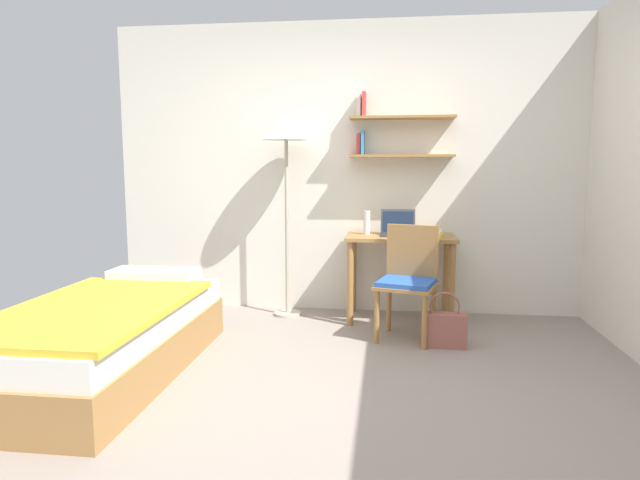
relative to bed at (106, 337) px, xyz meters
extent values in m
plane|color=gray|center=(1.47, -0.22, -0.24)|extent=(5.28, 5.28, 0.00)
cube|color=silver|center=(1.47, 1.81, 1.06)|extent=(4.40, 0.05, 2.60)
cube|color=#9E703D|center=(1.88, 1.67, 1.18)|extent=(0.90, 0.22, 0.02)
cube|color=#D13D38|center=(1.51, 1.71, 1.28)|extent=(0.03, 0.12, 0.18)
cube|color=#3384C6|center=(1.54, 1.69, 1.29)|extent=(0.03, 0.16, 0.21)
cube|color=#9E703D|center=(1.88, 1.67, 1.50)|extent=(0.90, 0.22, 0.02)
cube|color=silver|center=(1.51, 1.71, 1.62)|extent=(0.03, 0.12, 0.21)
cube|color=#D13D38|center=(1.55, 1.69, 1.62)|extent=(0.03, 0.15, 0.21)
cube|color=#9E703D|center=(0.00, -0.01, -0.10)|extent=(0.93, 1.95, 0.28)
cube|color=silver|center=(0.00, -0.01, 0.12)|extent=(0.90, 1.89, 0.16)
cube|color=gold|center=(0.00, -0.12, 0.22)|extent=(0.95, 1.60, 0.04)
cube|color=white|center=(0.00, 0.75, 0.25)|extent=(0.65, 0.28, 0.10)
cube|color=#9E703D|center=(1.88, 1.48, 0.49)|extent=(0.93, 0.53, 0.03)
cylinder|color=#9E703D|center=(1.47, 1.27, 0.12)|extent=(0.06, 0.06, 0.71)
cylinder|color=#9E703D|center=(2.30, 1.27, 0.12)|extent=(0.06, 0.06, 0.71)
cylinder|color=#9E703D|center=(1.47, 1.70, 0.12)|extent=(0.06, 0.06, 0.71)
cylinder|color=#9E703D|center=(2.30, 1.70, 0.12)|extent=(0.06, 0.06, 0.71)
cube|color=#9E703D|center=(1.92, 0.94, 0.18)|extent=(0.52, 0.51, 0.03)
cube|color=blue|center=(1.92, 0.94, 0.21)|extent=(0.48, 0.47, 0.04)
cube|color=#9E703D|center=(1.97, 1.12, 0.43)|extent=(0.40, 0.14, 0.40)
cylinder|color=#9E703D|center=(1.70, 0.82, -0.04)|extent=(0.04, 0.04, 0.41)
cylinder|color=#9E703D|center=(2.05, 0.73, -0.04)|extent=(0.04, 0.04, 0.41)
cylinder|color=#9E703D|center=(1.80, 1.15, -0.04)|extent=(0.04, 0.04, 0.41)
cylinder|color=#9E703D|center=(2.14, 1.05, -0.04)|extent=(0.04, 0.04, 0.41)
cylinder|color=#B2A893|center=(0.89, 1.52, -0.23)|extent=(0.24, 0.24, 0.02)
cylinder|color=#B2A893|center=(0.89, 1.52, 0.55)|extent=(0.03, 0.03, 1.53)
cone|color=silver|center=(0.89, 1.52, 1.42)|extent=(0.41, 0.41, 0.22)
cube|color=#2D2D33|center=(1.86, 1.47, 0.51)|extent=(0.30, 0.23, 0.01)
cube|color=#2D2D33|center=(1.86, 1.54, 0.61)|extent=(0.29, 0.09, 0.21)
cube|color=black|center=(1.86, 1.54, 0.61)|extent=(0.26, 0.07, 0.17)
cylinder|color=silver|center=(1.59, 1.54, 0.60)|extent=(0.06, 0.06, 0.20)
cube|color=gold|center=(2.15, 1.44, 0.52)|extent=(0.20, 0.24, 0.03)
cube|color=silver|center=(2.16, 1.45, 0.54)|extent=(0.16, 0.20, 0.02)
cube|color=#99564C|center=(2.20, 0.80, -0.11)|extent=(0.33, 0.12, 0.25)
torus|color=#99564C|center=(2.20, 0.80, 0.06)|extent=(0.22, 0.02, 0.22)
camera|label=1|loc=(1.78, -3.16, 1.08)|focal=30.53mm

